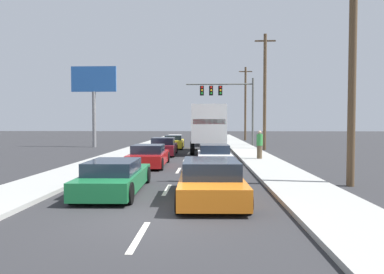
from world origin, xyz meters
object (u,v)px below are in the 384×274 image
Objects in this scene: car_green at (115,177)px; car_white at (214,156)px; car_maroon at (163,147)px; utility_pole_near at (352,61)px; pedestrian_near_corner at (260,145)px; traffic_signal_mast at (222,95)px; utility_pole_far at (245,103)px; car_red at (149,156)px; roadside_billboard at (94,89)px; box_truck at (208,127)px; car_orange at (211,181)px; car_yellow at (174,143)px; utility_pole_mid at (265,91)px.

car_white is at bearing 63.38° from car_green.
car_green is at bearing -89.68° from car_maroon.
utility_pole_near is 9.58m from pedestrian_near_corner.
traffic_signal_mast is 0.69× the size of utility_pole_far.
car_red is 17.60m from roadside_billboard.
box_truck is (3.25, 2.19, 1.49)m from car_maroon.
traffic_signal_mast is (1.48, 24.95, 4.65)m from car_orange.
utility_pole_far reaches higher than box_truck.
car_maroon is (-0.14, -6.51, 0.02)m from car_yellow.
roadside_billboard is (-16.38, 20.50, 1.08)m from utility_pole_near.
car_maroon is 15.46m from utility_pole_near.
utility_pole_mid is at bearing 76.08° from car_orange.
car_maroon is 12.49m from roadside_billboard.
car_green is 7.81m from car_white.
car_maroon is 0.44× the size of utility_pole_mid.
box_truck is 1.12× the size of traffic_signal_mast.
utility_pole_mid is (-0.26, 17.57, 0.57)m from utility_pole_near.
utility_pole_mid is (8.22, 11.93, 4.65)m from car_red.
car_maroon is at bearing 102.69° from car_orange.
car_red is at bearing -106.19° from utility_pole_far.
box_truck is at bearing 119.13° from pedestrian_near_corner.
car_green is at bearing 163.81° from car_orange.
utility_pole_mid is at bearing 90.84° from utility_pole_near.
utility_pole_far is at bearing 76.93° from car_green.
car_orange is 25.42m from traffic_signal_mast.
car_white is 0.59× the size of traffic_signal_mast.
traffic_signal_mast is at bearing 86.60° from car_orange.
car_orange is at bearing -103.92° from utility_pole_mid.
utility_pole_near is 0.89× the size of utility_pole_far.
utility_pole_far is (5.25, 20.34, 3.07)m from box_truck.
car_green is 1.05× the size of car_orange.
car_maroon is at bearing 90.38° from car_red.
car_red is 0.66× the size of traffic_signal_mast.
utility_pole_near reaches higher than box_truck.
utility_pole_near reaches higher than car_red.
car_maroon is 12.23m from traffic_signal_mast.
car_green is at bearing -70.17° from roadside_billboard.
car_maroon is 0.49× the size of utility_pole_near.
traffic_signal_mast is (4.71, 24.01, 4.69)m from car_green.
utility_pole_near is (8.48, -5.64, 4.08)m from car_red.
car_yellow is at bearing -12.31° from roadside_billboard.
car_red is at bearing 90.27° from car_green.
utility_pole_near is 34.78m from utility_pole_far.
box_truck reaches higher than car_maroon.
utility_pole_far reaches higher than car_yellow.
car_yellow is 13.11m from car_red.
utility_pole_mid is (8.27, 5.32, 4.60)m from car_maroon.
utility_pole_mid reaches higher than car_red.
car_orange is 37.86m from utility_pole_far.
utility_pole_far reaches higher than car_red.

